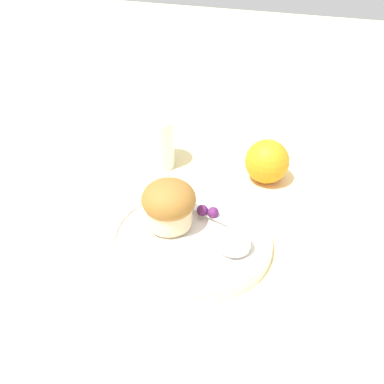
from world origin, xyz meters
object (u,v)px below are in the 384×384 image
object	(u,v)px
butter_knife	(199,209)
orange_fruit	(267,161)
juice_glass	(155,143)
muffin	(169,204)

from	to	relation	value
butter_knife	orange_fruit	world-z (taller)	orange_fruit
butter_knife	juice_glass	world-z (taller)	juice_glass
orange_fruit	juice_glass	distance (m)	0.21
muffin	butter_knife	bearing A→B (deg)	53.85
orange_fruit	juice_glass	size ratio (longest dim) A/B	0.82
orange_fruit	juice_glass	xyz separation A→B (m)	(-0.21, -0.02, 0.01)
juice_glass	muffin	bearing A→B (deg)	-60.54
orange_fruit	juice_glass	bearing A→B (deg)	-175.70
juice_glass	orange_fruit	bearing A→B (deg)	4.30
butter_knife	orange_fruit	xyz separation A→B (m)	(0.08, 0.15, 0.02)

